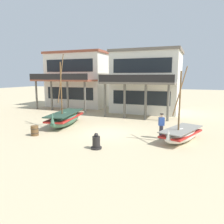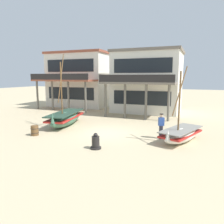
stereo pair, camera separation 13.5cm
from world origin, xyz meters
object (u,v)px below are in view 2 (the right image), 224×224
wooden_barrel (35,130)px  harbor_building_main (148,81)px  capstan_winch (96,142)px  fishing_boat_near_left (65,118)px  fisherman_by_hull (161,126)px  fishing_boat_centre_large (181,134)px  harbor_building_annex (80,80)px

wooden_barrel → harbor_building_main: 14.82m
capstan_winch → wooden_barrel: bearing=169.6°
fishing_boat_near_left → fisherman_by_hull: size_ratio=3.51×
fishing_boat_centre_large → harbor_building_annex: (-14.61, 12.60, 3.20)m
fishing_boat_near_left → harbor_building_annex: harbor_building_annex is taller
capstan_winch → harbor_building_annex: size_ratio=0.11×
fisherman_by_hull → capstan_winch: bearing=-131.6°
fishing_boat_near_left → fishing_boat_centre_large: 9.52m
harbor_building_annex → fisherman_by_hull: bearing=-42.9°
harbor_building_annex → harbor_building_main: bearing=-7.4°
capstan_winch → harbor_building_annex: bearing=122.8°
capstan_winch → harbor_building_main: harbor_building_main is taller
fishing_boat_centre_large → capstan_winch: fishing_boat_centre_large is taller
fishing_boat_centre_large → harbor_building_annex: bearing=139.2°
capstan_winch → harbor_building_annex: (-10.22, 15.88, 3.32)m
fishing_boat_centre_large → harbor_building_main: 12.67m
fisherman_by_hull → fishing_boat_near_left: bearing=173.3°
fishing_boat_near_left → fisherman_by_hull: fishing_boat_near_left is taller
fishing_boat_near_left → harbor_building_annex: bearing=114.4°
fishing_boat_centre_large → harbor_building_annex: harbor_building_annex is taller
harbor_building_main → harbor_building_annex: bearing=172.6°
fishing_boat_near_left → fishing_boat_centre_large: bearing=-7.1°
fisherman_by_hull → wooden_barrel: (-8.35, -2.54, -0.48)m
fishing_boat_near_left → capstan_winch: bearing=-41.4°
fishing_boat_centre_large → capstan_winch: (-4.39, -3.28, -0.11)m
fishing_boat_centre_large → harbor_building_main: size_ratio=0.55×
harbor_building_annex → wooden_barrel: bearing=-71.5°
fishing_boat_near_left → harbor_building_main: (4.64, 10.15, 2.90)m
fishing_boat_centre_large → fisherman_by_hull: (-1.29, 0.22, 0.36)m
fisherman_by_hull → harbor_building_main: bearing=107.6°
harbor_building_annex → fishing_boat_near_left: bearing=-65.6°
wooden_barrel → harbor_building_annex: harbor_building_annex is taller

